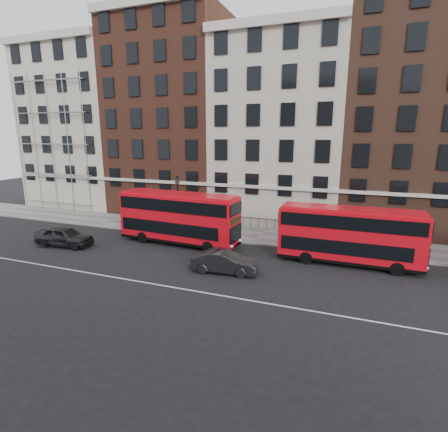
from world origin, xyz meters
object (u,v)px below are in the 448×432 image
at_px(bus_b, 178,217).
at_px(car_rear, 64,236).
at_px(car_front, 224,262).
at_px(bus_c, 349,235).

bearing_deg(bus_b, car_rear, -151.79).
distance_m(bus_b, car_front, 7.59).
relative_size(bus_b, bus_c, 1.08).
distance_m(bus_c, car_rear, 22.59).
distance_m(bus_c, car_front, 9.04).
bearing_deg(car_rear, bus_b, -71.72).
relative_size(bus_b, car_front, 2.37).
bearing_deg(car_rear, car_front, -98.46).
relative_size(car_rear, car_front, 1.09).
relative_size(bus_b, car_rear, 2.18).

